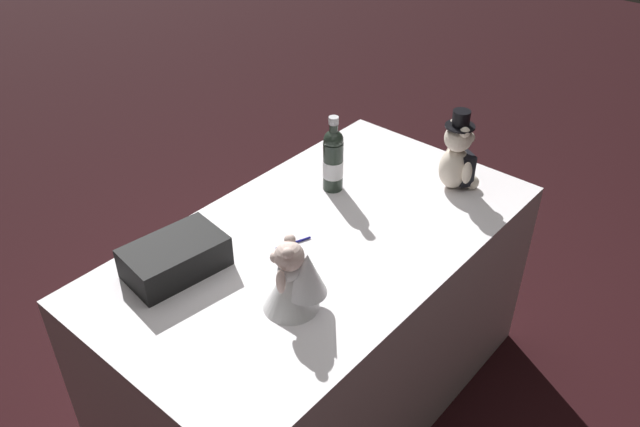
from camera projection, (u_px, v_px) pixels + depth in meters
name	position (u px, v px, depth m)	size (l,w,h in m)	color
ground_plane	(320.00, 391.00, 2.56)	(12.00, 12.00, 0.00)	black
reception_table	(320.00, 322.00, 2.34)	(1.54, 0.86, 0.77)	white
teddy_bear_groom	(458.00, 157.00, 2.31)	(0.16, 0.15, 0.31)	beige
teddy_bear_bride	(295.00, 279.00, 1.79)	(0.20, 0.21, 0.23)	white
champagne_bottle	(333.00, 159.00, 2.30)	(0.07, 0.07, 0.29)	#243026
signing_pen	(292.00, 243.00, 2.09)	(0.12, 0.05, 0.01)	navy
gift_case_black	(175.00, 257.00, 1.95)	(0.32, 0.22, 0.10)	black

